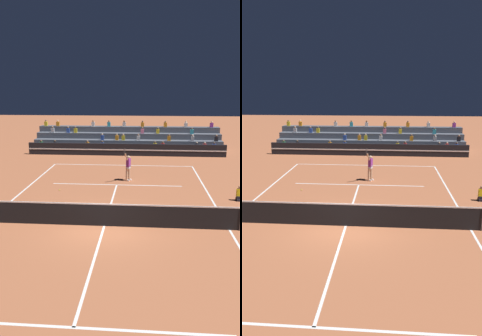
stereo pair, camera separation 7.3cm
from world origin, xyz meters
TOP-DOWN VIEW (x-y plane):
  - ground_plane at (0.00, 0.00)m, footprint 120.00×120.00m
  - court_lines at (0.00, 0.00)m, footprint 11.10×23.90m
  - tennis_net at (0.00, 0.00)m, footprint 12.00×0.10m
  - sponsor_banner_wall at (0.00, 15.77)m, footprint 18.00×0.26m
  - bleacher_stand at (0.00, 18.94)m, footprint 18.27×3.80m
  - ball_kid_courtside at (6.95, 3.95)m, footprint 0.30×0.36m
  - tennis_player at (0.67, 7.45)m, footprint 0.55×1.18m
  - tennis_ball at (-3.35, 4.99)m, footprint 0.07×0.07m

SIDE VIEW (x-z plane):
  - ground_plane at x=0.00m, z-range 0.00..0.00m
  - court_lines at x=0.00m, z-range 0.00..0.01m
  - tennis_ball at x=-3.35m, z-range 0.00..0.07m
  - ball_kid_courtside at x=6.95m, z-range -0.09..0.75m
  - tennis_net at x=0.00m, z-range -0.01..1.09m
  - sponsor_banner_wall at x=0.00m, z-range 0.00..1.10m
  - bleacher_stand at x=0.00m, z-range -0.58..2.25m
  - tennis_player at x=0.67m, z-range -0.21..2.18m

